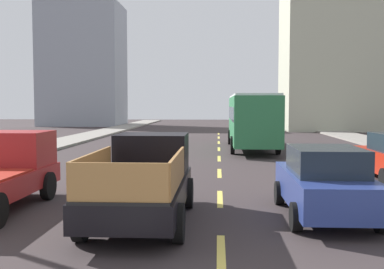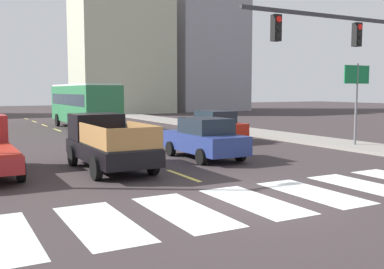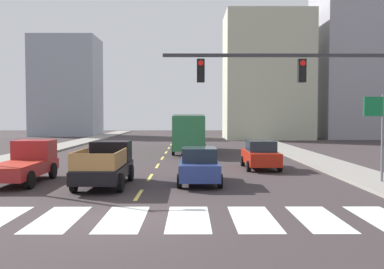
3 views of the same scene
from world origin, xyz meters
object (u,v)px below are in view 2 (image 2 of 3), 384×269
Objects in this scene: traffic_signal_gantry at (378,54)px; direction_sign_green at (356,87)px; sedan_mid at (204,138)px; sedan_near_right at (214,126)px; pickup_stakebed at (106,143)px; city_bus at (83,103)px.

direction_sign_green is at bearing 48.70° from traffic_signal_gantry.
sedan_mid is at bearing 135.80° from traffic_signal_gantry.
direction_sign_green is at bearing -1.58° from sedan_mid.
sedan_near_right is 6.75m from sedan_mid.
traffic_signal_gantry is (9.11, -4.33, 3.27)m from pickup_stakebed.
city_bus is 1.17× the size of traffic_signal_gantry.
sedan_mid is at bearing 177.58° from direction_sign_green.
city_bus is at bearing 92.61° from sedan_mid.
pickup_stakebed is 4.35m from sedan_mid.
traffic_signal_gantry is at bearing -25.93° from pickup_stakebed.
direction_sign_green reaches higher than sedan_mid.
pickup_stakebed is 13.04m from direction_sign_green.
traffic_signal_gantry is 2.20× the size of direction_sign_green.
traffic_signal_gantry reaches higher than pickup_stakebed.
city_bus reaches higher than sedan_mid.
sedan_mid is at bearing 3.54° from pickup_stakebed.
pickup_stakebed is at bearing -144.67° from sedan_near_right.
city_bus is 2.45× the size of sedan_near_right.
traffic_signal_gantry reaches higher than sedan_mid.
pickup_stakebed is 10.06m from sedan_near_right.
sedan_near_right is (4.37, -11.65, -1.09)m from city_bus.
pickup_stakebed is 1.24× the size of direction_sign_green.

